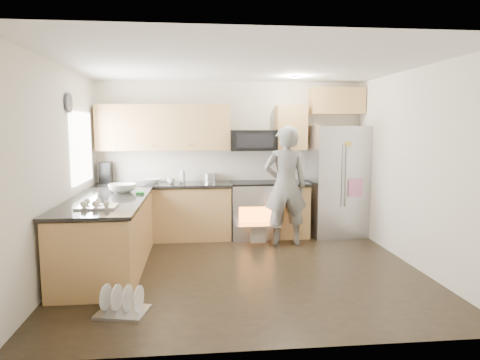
{
  "coord_description": "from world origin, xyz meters",
  "views": [
    {
      "loc": [
        -0.6,
        -5.3,
        1.84
      ],
      "look_at": [
        -0.0,
        0.5,
        1.12
      ],
      "focal_mm": 32.0,
      "sensor_mm": 36.0,
      "label": 1
    }
  ],
  "objects": [
    {
      "name": "person",
      "position": [
        0.78,
        1.18,
        0.93
      ],
      "size": [
        0.68,
        0.45,
        1.86
      ],
      "primitive_type": "imported",
      "rotation": [
        0.0,
        0.0,
        3.13
      ],
      "color": "gray",
      "rests_on": "ground"
    },
    {
      "name": "dish_rack",
      "position": [
        -1.35,
        -1.16,
        0.08
      ],
      "size": [
        0.55,
        0.48,
        0.29
      ],
      "rotation": [
        0.0,
        0.0,
        -0.23
      ],
      "color": "#B7B7BC",
      "rests_on": "ground"
    },
    {
      "name": "stove_range",
      "position": [
        0.35,
        1.69,
        0.68
      ],
      "size": [
        0.76,
        0.97,
        1.79
      ],
      "color": "#B7B7BC",
      "rests_on": "ground"
    },
    {
      "name": "ground",
      "position": [
        0.0,
        0.0,
        0.0
      ],
      "size": [
        4.5,
        4.5,
        0.0
      ],
      "primitive_type": "plane",
      "color": "black",
      "rests_on": "ground"
    },
    {
      "name": "room_shell",
      "position": [
        -0.04,
        0.02,
        1.67
      ],
      "size": [
        4.54,
        4.04,
        2.62
      ],
      "color": "silver",
      "rests_on": "ground"
    },
    {
      "name": "peninsula",
      "position": [
        -1.75,
        0.25,
        0.47
      ],
      "size": [
        0.96,
        2.36,
        1.04
      ],
      "color": "#AB7E44",
      "rests_on": "ground"
    },
    {
      "name": "refrigerator",
      "position": [
        1.77,
        1.7,
        0.93
      ],
      "size": [
        0.96,
        0.78,
        1.86
      ],
      "rotation": [
        0.0,
        0.0,
        0.08
      ],
      "color": "#B7B7BC",
      "rests_on": "ground"
    },
    {
      "name": "back_cabinet_run",
      "position": [
        -0.59,
        1.75,
        0.96
      ],
      "size": [
        4.45,
        0.64,
        2.5
      ],
      "color": "#AB7E44",
      "rests_on": "ground"
    }
  ]
}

